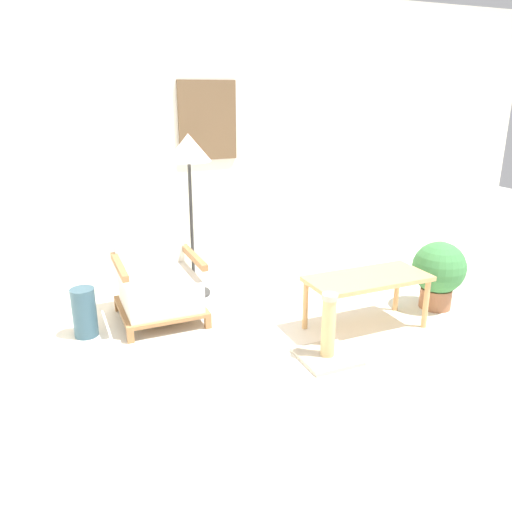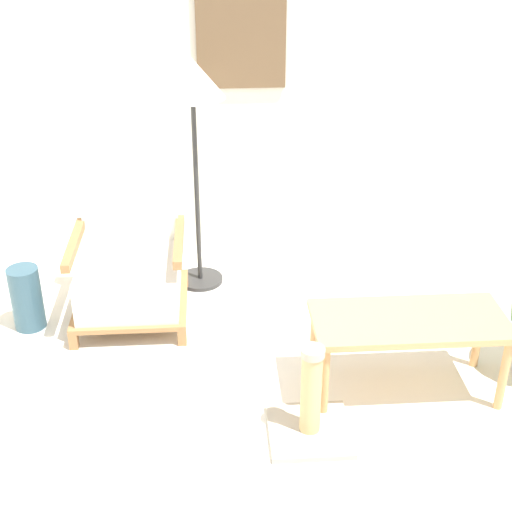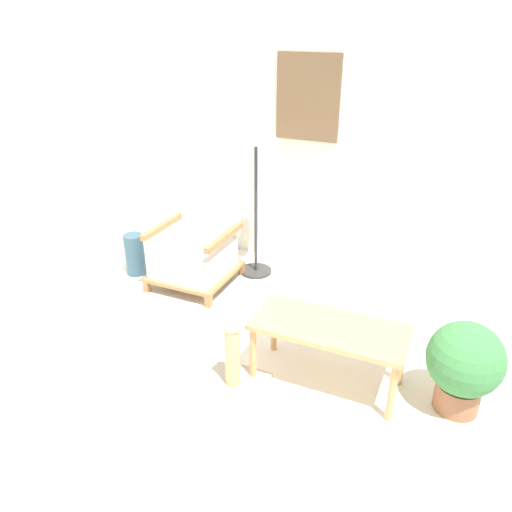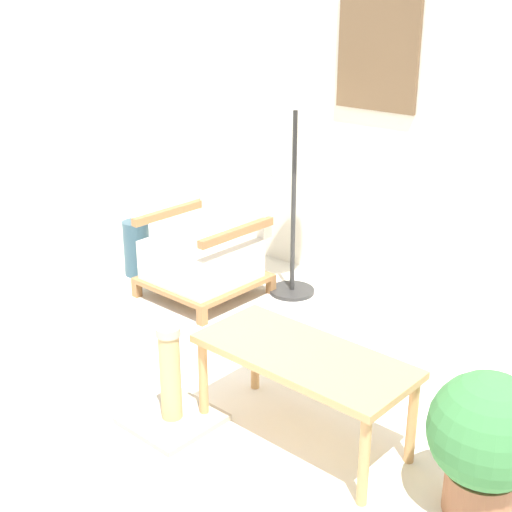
# 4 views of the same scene
# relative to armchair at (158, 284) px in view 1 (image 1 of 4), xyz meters

# --- Properties ---
(ground_plane) EXTENTS (14.00, 14.00, 0.00)m
(ground_plane) POSITION_rel_armchair_xyz_m (0.62, -1.50, -0.30)
(ground_plane) COLOR silver
(wall_back) EXTENTS (8.00, 0.09, 2.70)m
(wall_back) POSITION_rel_armchair_xyz_m (0.62, 0.81, 1.05)
(wall_back) COLOR silver
(wall_back) RESTS_ON ground_plane
(armchair) EXTENTS (0.66, 0.68, 0.79)m
(armchair) POSITION_rel_armchair_xyz_m (0.00, 0.00, 0.00)
(armchair) COLOR olive
(armchair) RESTS_ON ground_plane
(floor_lamp) EXTENTS (0.39, 0.39, 1.47)m
(floor_lamp) POSITION_rel_armchair_xyz_m (0.41, 0.38, 0.96)
(floor_lamp) COLOR #2D2D2D
(floor_lamp) RESTS_ON ground_plane
(coffee_table) EXTENTS (0.97, 0.44, 0.44)m
(coffee_table) POSITION_rel_armchair_xyz_m (1.46, -0.84, 0.09)
(coffee_table) COLOR tan
(coffee_table) RESTS_ON ground_plane
(vase) EXTENTS (0.18, 0.18, 0.39)m
(vase) POSITION_rel_armchair_xyz_m (-0.60, -0.10, -0.10)
(vase) COLOR #2D4C5B
(vase) RESTS_ON ground_plane
(potted_plant) EXTENTS (0.45, 0.45, 0.60)m
(potted_plant) POSITION_rel_armchair_xyz_m (2.27, -0.75, 0.04)
(potted_plant) COLOR #935B3D
(potted_plant) RESTS_ON ground_plane
(scratching_post) EXTENTS (0.39, 0.39, 0.50)m
(scratching_post) POSITION_rel_armchair_xyz_m (0.93, -1.15, -0.16)
(scratching_post) COLOR #B2A893
(scratching_post) RESTS_ON ground_plane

